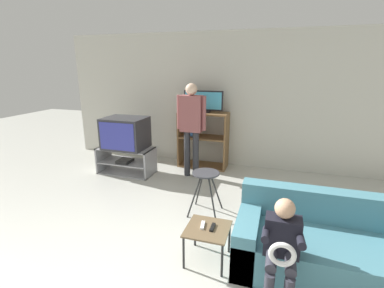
{
  "coord_description": "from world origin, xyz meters",
  "views": [
    {
      "loc": [
        1.24,
        -1.4,
        1.97
      ],
      "look_at": [
        0.1,
        2.19,
        0.9
      ],
      "focal_mm": 26.0,
      "sensor_mm": 36.0,
      "label": 1
    }
  ],
  "objects_px": {
    "remote_control_black": "(213,227)",
    "remote_control_white": "(203,225)",
    "snack_table": "(208,232)",
    "tv_stand": "(126,161)",
    "person_standing_adult": "(191,121)",
    "person_seated_child": "(282,244)",
    "television_main": "(125,133)",
    "couch": "(324,247)",
    "television_flat": "(203,102)",
    "folding_stool": "(206,180)",
    "media_shelf": "(203,139)"
  },
  "relations": [
    {
      "from": "remote_control_black",
      "to": "remote_control_white",
      "type": "height_order",
      "value": "same"
    },
    {
      "from": "snack_table",
      "to": "tv_stand",
      "type": "bearing_deg",
      "value": 137.16
    },
    {
      "from": "person_standing_adult",
      "to": "person_seated_child",
      "type": "height_order",
      "value": "person_standing_adult"
    },
    {
      "from": "television_main",
      "to": "snack_table",
      "type": "relative_size",
      "value": 1.74
    },
    {
      "from": "snack_table",
      "to": "couch",
      "type": "height_order",
      "value": "couch"
    },
    {
      "from": "television_flat",
      "to": "tv_stand",
      "type": "bearing_deg",
      "value": -147.84
    },
    {
      "from": "person_standing_adult",
      "to": "remote_control_white",
      "type": "bearing_deg",
      "value": -69.31
    },
    {
      "from": "person_seated_child",
      "to": "television_flat",
      "type": "bearing_deg",
      "value": 116.79
    },
    {
      "from": "television_main",
      "to": "television_flat",
      "type": "distance_m",
      "value": 1.57
    },
    {
      "from": "folding_stool",
      "to": "couch",
      "type": "relative_size",
      "value": 0.36
    },
    {
      "from": "person_standing_adult",
      "to": "television_main",
      "type": "bearing_deg",
      "value": -169.84
    },
    {
      "from": "tv_stand",
      "to": "television_main",
      "type": "bearing_deg",
      "value": 54.77
    },
    {
      "from": "television_flat",
      "to": "folding_stool",
      "type": "distance_m",
      "value": 2.04
    },
    {
      "from": "remote_control_black",
      "to": "couch",
      "type": "distance_m",
      "value": 1.1
    },
    {
      "from": "television_flat",
      "to": "person_standing_adult",
      "type": "xyz_separation_m",
      "value": [
        -0.06,
        -0.57,
        -0.27
      ]
    },
    {
      "from": "media_shelf",
      "to": "person_seated_child",
      "type": "distance_m",
      "value": 3.36
    },
    {
      "from": "folding_stool",
      "to": "remote_control_black",
      "type": "distance_m",
      "value": 0.98
    },
    {
      "from": "couch",
      "to": "person_seated_child",
      "type": "xyz_separation_m",
      "value": [
        -0.41,
        -0.5,
        0.28
      ]
    },
    {
      "from": "person_standing_adult",
      "to": "remote_control_black",
      "type": "bearing_deg",
      "value": -66.93
    },
    {
      "from": "television_main",
      "to": "remote_control_black",
      "type": "xyz_separation_m",
      "value": [
        2.12,
        -1.93,
        -0.39
      ]
    },
    {
      "from": "couch",
      "to": "television_main",
      "type": "bearing_deg",
      "value": 151.56
    },
    {
      "from": "media_shelf",
      "to": "folding_stool",
      "type": "xyz_separation_m",
      "value": [
        0.53,
        -1.79,
        -0.07
      ]
    },
    {
      "from": "folding_stool",
      "to": "remote_control_white",
      "type": "bearing_deg",
      "value": -76.88
    },
    {
      "from": "remote_control_black",
      "to": "television_main",
      "type": "bearing_deg",
      "value": 136.83
    },
    {
      "from": "tv_stand",
      "to": "person_seated_child",
      "type": "xyz_separation_m",
      "value": [
        2.79,
        -2.21,
        0.29
      ]
    },
    {
      "from": "remote_control_white",
      "to": "person_seated_child",
      "type": "relative_size",
      "value": 0.16
    },
    {
      "from": "tv_stand",
      "to": "person_seated_child",
      "type": "distance_m",
      "value": 3.57
    },
    {
      "from": "tv_stand",
      "to": "person_seated_child",
      "type": "relative_size",
      "value": 1.14
    },
    {
      "from": "television_main",
      "to": "person_standing_adult",
      "type": "xyz_separation_m",
      "value": [
        1.2,
        0.22,
        0.25
      ]
    },
    {
      "from": "television_flat",
      "to": "snack_table",
      "type": "xyz_separation_m",
      "value": [
        0.81,
        -2.73,
        -0.96
      ]
    },
    {
      "from": "television_flat",
      "to": "folding_stool",
      "type": "relative_size",
      "value": 1.27
    },
    {
      "from": "snack_table",
      "to": "remote_control_white",
      "type": "distance_m",
      "value": 0.08
    },
    {
      "from": "television_main",
      "to": "remote_control_white",
      "type": "relative_size",
      "value": 5.25
    },
    {
      "from": "snack_table",
      "to": "remote_control_black",
      "type": "relative_size",
      "value": 3.03
    },
    {
      "from": "media_shelf",
      "to": "television_flat",
      "type": "distance_m",
      "value": 0.73
    },
    {
      "from": "media_shelf",
      "to": "remote_control_white",
      "type": "relative_size",
      "value": 7.63
    },
    {
      "from": "media_shelf",
      "to": "snack_table",
      "type": "xyz_separation_m",
      "value": [
        0.8,
        -2.72,
        -0.23
      ]
    },
    {
      "from": "snack_table",
      "to": "person_standing_adult",
      "type": "distance_m",
      "value": 2.43
    },
    {
      "from": "remote_control_black",
      "to": "person_seated_child",
      "type": "xyz_separation_m",
      "value": [
        0.66,
        -0.29,
        0.15
      ]
    },
    {
      "from": "television_main",
      "to": "remote_control_white",
      "type": "bearing_deg",
      "value": -43.71
    },
    {
      "from": "snack_table",
      "to": "remote_control_white",
      "type": "relative_size",
      "value": 3.03
    },
    {
      "from": "tv_stand",
      "to": "couch",
      "type": "bearing_deg",
      "value": -28.17
    },
    {
      "from": "couch",
      "to": "television_flat",
      "type": "bearing_deg",
      "value": 127.53
    },
    {
      "from": "remote_control_black",
      "to": "television_flat",
      "type": "bearing_deg",
      "value": 106.69
    },
    {
      "from": "television_flat",
      "to": "person_seated_child",
      "type": "xyz_separation_m",
      "value": [
        1.52,
        -3.01,
        -0.76
      ]
    },
    {
      "from": "person_standing_adult",
      "to": "tv_stand",
      "type": "bearing_deg",
      "value": -169.29
    },
    {
      "from": "tv_stand",
      "to": "television_flat",
      "type": "xyz_separation_m",
      "value": [
        1.27,
        0.8,
        1.05
      ]
    },
    {
      "from": "tv_stand",
      "to": "person_standing_adult",
      "type": "bearing_deg",
      "value": 10.71
    },
    {
      "from": "television_flat",
      "to": "person_seated_child",
      "type": "distance_m",
      "value": 3.45
    },
    {
      "from": "couch",
      "to": "person_standing_adult",
      "type": "relative_size",
      "value": 1.0
    }
  ]
}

